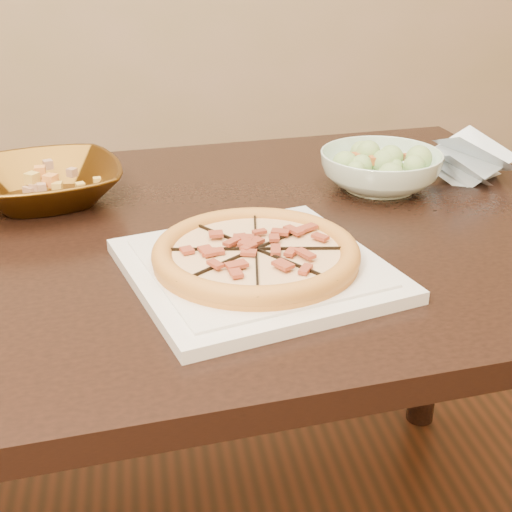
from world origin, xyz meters
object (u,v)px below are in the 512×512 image
at_px(pizza, 256,253).
at_px(bronze_bowl, 45,184).
at_px(salad_bowl, 380,171).
at_px(plate, 256,269).
at_px(dining_table, 176,286).

distance_m(pizza, bronze_bowl, 0.47).
bearing_deg(bronze_bowl, salad_bowl, -3.36).
xyz_separation_m(plate, bronze_bowl, (-0.31, 0.35, 0.02)).
bearing_deg(salad_bowl, dining_table, -160.51).
bearing_deg(salad_bowl, pizza, -132.53).
height_order(dining_table, plate, plate).
bearing_deg(plate, dining_table, 121.03).
xyz_separation_m(pizza, salad_bowl, (0.28, 0.31, 0.00)).
bearing_deg(pizza, plate, -41.95).
bearing_deg(salad_bowl, bronze_bowl, 176.64).
bearing_deg(plate, pizza, 138.05).
xyz_separation_m(plate, salad_bowl, (0.28, 0.31, 0.02)).
relative_size(plate, bronze_bowl, 1.55).
relative_size(pizza, bronze_bowl, 1.08).
relative_size(dining_table, salad_bowl, 6.92).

